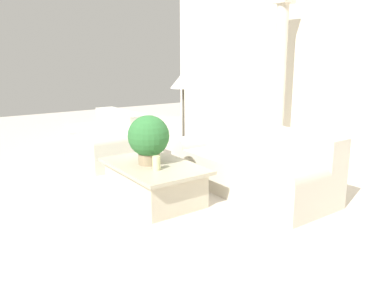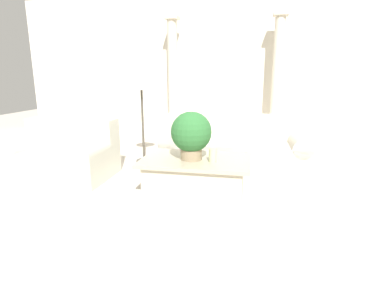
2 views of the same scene
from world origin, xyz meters
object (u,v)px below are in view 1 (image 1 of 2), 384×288
at_px(floor_lamp, 183,86).
at_px(coffee_table, 154,182).
at_px(loveseat, 108,141).
at_px(sofa_long, 251,165).
at_px(potted_plant, 149,138).

bearing_deg(floor_lamp, coffee_table, -47.13).
bearing_deg(floor_lamp, loveseat, -133.19).
distance_m(loveseat, floor_lamp, 1.50).
xyz_separation_m(sofa_long, coffee_table, (-0.39, -1.18, -0.10)).
bearing_deg(loveseat, floor_lamp, 46.81).
distance_m(sofa_long, potted_plant, 1.35).
xyz_separation_m(potted_plant, floor_lamp, (-1.03, 1.19, 0.47)).
height_order(sofa_long, floor_lamp, floor_lamp).
relative_size(sofa_long, floor_lamp, 1.52).
xyz_separation_m(sofa_long, loveseat, (-2.29, -0.91, 0.01)).
bearing_deg(sofa_long, floor_lamp, -179.20).
relative_size(sofa_long, loveseat, 1.64).
bearing_deg(sofa_long, loveseat, -158.45).
height_order(loveseat, floor_lamp, floor_lamp).
height_order(coffee_table, potted_plant, potted_plant).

